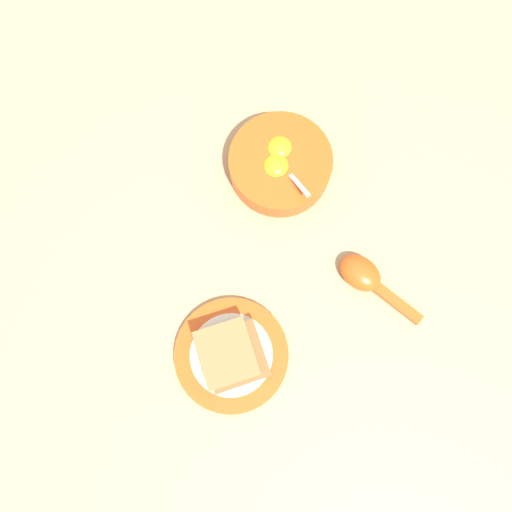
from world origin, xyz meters
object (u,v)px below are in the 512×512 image
Objects in this scene: egg_bowl at (279,164)px; toast_plate at (231,355)px; soup_spoon at (366,277)px; toast_sandwich at (231,355)px.

egg_bowl is 0.95× the size of toast_plate.
toast_plate is at bearing -67.88° from egg_bowl.
toast_plate is 0.24m from soup_spoon.
toast_sandwich is at bearing -41.86° from toast_plate.
toast_plate is 0.02m from toast_sandwich.
soup_spoon is at bearing 65.61° from toast_sandwich.
egg_bowl is 0.31m from toast_sandwich.
soup_spoon is (0.22, -0.07, -0.01)m from egg_bowl.
toast_plate is 1.33× the size of toast_sandwich.
egg_bowl is 0.31m from toast_plate.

